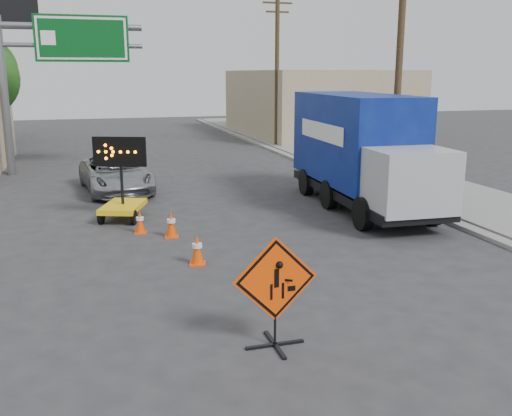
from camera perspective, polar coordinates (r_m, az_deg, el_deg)
name	(u,v)px	position (r m, az deg, el deg)	size (l,w,h in m)	color
ground	(282,320)	(10.71, 2.58, -11.13)	(100.00, 100.00, 0.00)	#2D2D30
curb_right	(322,169)	(26.71, 6.62, 3.85)	(0.40, 60.00, 0.12)	gray
sidewalk_right	(367,167)	(27.69, 11.01, 4.06)	(4.00, 60.00, 0.15)	gray
building_right_far	(315,103)	(42.48, 5.94, 10.42)	(10.00, 14.00, 4.60)	tan
highway_gantry	(52,58)	(27.18, -19.77, 13.95)	(6.18, 0.38, 6.90)	slate
utility_pole_near	(399,66)	(22.24, 14.11, 13.62)	(1.80, 0.26, 9.00)	#4F3C22
utility_pole_far	(277,68)	(35.05, 2.11, 13.77)	(1.80, 0.26, 9.00)	#4F3C22
construction_sign	(275,290)	(9.38, 1.95, -8.17)	(1.43, 1.01, 1.90)	black
arrow_board	(123,201)	(18.08, -13.18, 0.71)	(1.63, 2.07, 2.57)	yellow
pickup_truck	(116,174)	(22.36, -13.85, 3.33)	(2.28, 4.95, 1.38)	#A0A3A7
box_truck	(362,157)	(19.32, 10.51, 4.99)	(2.82, 7.98, 3.75)	black
cone_a	(197,250)	(13.58, -5.90, -4.16)	(0.45, 0.45, 0.73)	#FF4405
cone_b	(171,224)	(15.89, -8.47, -1.62)	(0.41, 0.41, 0.74)	#FF4405
cone_c	(140,222)	(16.46, -11.52, -1.35)	(0.39, 0.39, 0.67)	#FF4405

